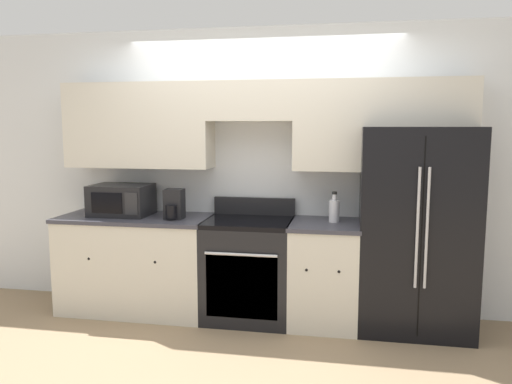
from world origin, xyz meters
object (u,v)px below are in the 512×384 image
object	(u,v)px
bottle	(334,210)
microwave	(122,200)
refrigerator	(415,229)
oven_range	(249,269)

from	to	relation	value
bottle	microwave	bearing A→B (deg)	-179.61
microwave	bottle	size ratio (longest dim) A/B	2.02
refrigerator	microwave	size ratio (longest dim) A/B	3.22
refrigerator	microwave	distance (m)	2.63
microwave	oven_range	bearing A→B (deg)	-1.65
microwave	bottle	distance (m)	1.95
oven_range	bottle	size ratio (longest dim) A/B	4.01
oven_range	refrigerator	world-z (taller)	refrigerator
refrigerator	microwave	bearing A→B (deg)	-179.62
refrigerator	bottle	xyz separation A→B (m)	(-0.67, -0.00, 0.14)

